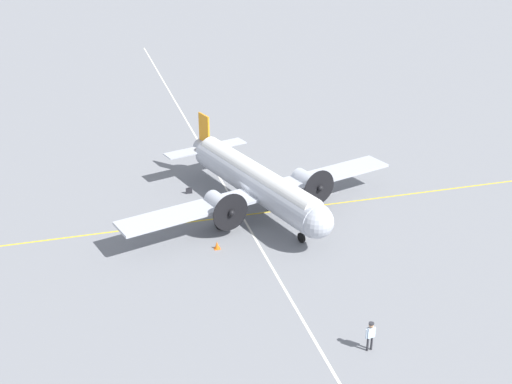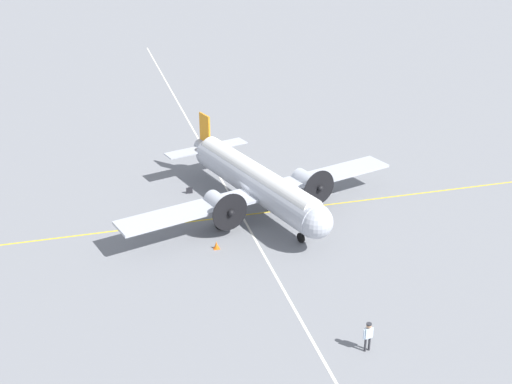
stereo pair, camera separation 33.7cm
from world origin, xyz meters
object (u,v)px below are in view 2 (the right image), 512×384
crew_foreground (368,334)px  suitcase_near_door (189,191)px  traffic_cone (216,245)px  airliner_main (259,183)px

crew_foreground → suitcase_near_door: size_ratio=3.40×
crew_foreground → traffic_cone: 13.62m
suitcase_near_door → airliner_main: bearing=-47.1°
airliner_main → suitcase_near_door: bearing=-153.7°
crew_foreground → traffic_cone: crew_foreground is taller
airliner_main → crew_foreground: airliner_main is taller
airliner_main → suitcase_near_door: size_ratio=43.77×
suitcase_near_door → traffic_cone: traffic_cone is taller
traffic_cone → crew_foreground: bearing=-67.0°
traffic_cone → airliner_main: bearing=47.0°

